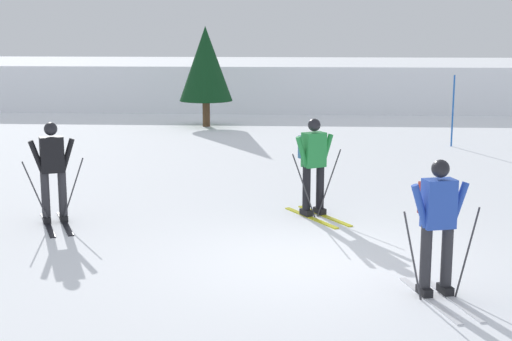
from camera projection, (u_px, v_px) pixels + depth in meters
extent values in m
plane|color=white|center=(314.00, 262.00, 10.68)|extent=(120.00, 120.00, 0.00)
cube|color=white|center=(307.00, 82.00, 31.97)|extent=(80.00, 8.37, 1.75)
cube|color=gold|center=(324.00, 216.00, 13.22)|extent=(0.92, 1.41, 0.02)
cube|color=gold|center=(311.00, 218.00, 13.09)|extent=(0.92, 1.41, 0.02)
cube|color=black|center=(320.00, 211.00, 13.34)|extent=(0.24, 0.28, 0.10)
cube|color=black|center=(306.00, 212.00, 13.21)|extent=(0.24, 0.28, 0.10)
cylinder|color=black|center=(320.00, 184.00, 13.25)|extent=(0.14, 0.14, 0.85)
cylinder|color=black|center=(307.00, 186.00, 13.12)|extent=(0.14, 0.14, 0.85)
cube|color=#23843D|center=(314.00, 150.00, 13.07)|extent=(0.45, 0.40, 0.60)
cylinder|color=#23843D|center=(327.00, 149.00, 13.17)|extent=(0.26, 0.21, 0.55)
cylinder|color=#23843D|center=(302.00, 152.00, 12.93)|extent=(0.26, 0.21, 0.55)
sphere|color=black|center=(314.00, 125.00, 12.98)|extent=(0.22, 0.22, 0.22)
cylinder|color=#38383D|center=(329.00, 183.00, 13.21)|extent=(0.42, 0.28, 1.16)
cylinder|color=#38383D|center=(304.00, 186.00, 12.97)|extent=(0.42, 0.28, 1.16)
cube|color=teal|center=(307.00, 147.00, 13.24)|extent=(0.33, 0.30, 0.40)
cube|color=black|center=(65.00, 224.00, 12.71)|extent=(0.74, 1.50, 0.02)
cube|color=black|center=(48.00, 225.00, 12.61)|extent=(0.74, 1.50, 0.02)
cube|color=black|center=(64.00, 218.00, 12.84)|extent=(0.22, 0.29, 0.10)
cube|color=black|center=(47.00, 219.00, 12.74)|extent=(0.22, 0.29, 0.10)
cylinder|color=#2D2D33|center=(62.00, 191.00, 12.75)|extent=(0.14, 0.14, 0.85)
cylinder|color=#2D2D33|center=(45.00, 192.00, 12.65)|extent=(0.14, 0.14, 0.85)
cube|color=black|center=(52.00, 155.00, 12.58)|extent=(0.44, 0.37, 0.60)
cylinder|color=black|center=(68.00, 155.00, 12.65)|extent=(0.27, 0.19, 0.55)
cylinder|color=black|center=(37.00, 156.00, 12.48)|extent=(0.27, 0.19, 0.55)
sphere|color=black|center=(51.00, 129.00, 12.50)|extent=(0.22, 0.22, 0.22)
cylinder|color=#38383D|center=(73.00, 191.00, 12.71)|extent=(0.39, 0.19, 1.11)
cylinder|color=#38383D|center=(36.00, 194.00, 12.50)|extent=(0.39, 0.19, 1.11)
cube|color=#B7B2A3|center=(51.00, 151.00, 12.77)|extent=(0.33, 0.28, 0.40)
cube|color=silver|center=(451.00, 298.00, 9.26)|extent=(0.53, 1.56, 0.02)
cube|color=silver|center=(429.00, 300.00, 9.20)|extent=(0.53, 1.56, 0.02)
cube|color=black|center=(445.00, 289.00, 9.39)|extent=(0.19, 0.28, 0.10)
cube|color=black|center=(424.00, 291.00, 9.33)|extent=(0.19, 0.28, 0.10)
cylinder|color=#2D2D33|center=(447.00, 252.00, 9.30)|extent=(0.14, 0.14, 0.85)
cylinder|color=#2D2D33|center=(426.00, 254.00, 9.24)|extent=(0.14, 0.14, 0.85)
cube|color=#284CB7|center=(439.00, 204.00, 9.15)|extent=(0.43, 0.34, 0.60)
cylinder|color=#284CB7|center=(459.00, 204.00, 9.19)|extent=(0.27, 0.16, 0.55)
cylinder|color=#284CB7|center=(420.00, 206.00, 9.08)|extent=(0.27, 0.16, 0.55)
sphere|color=black|center=(440.00, 169.00, 9.07)|extent=(0.22, 0.22, 0.22)
cylinder|color=#38383D|center=(467.00, 252.00, 9.25)|extent=(0.28, 0.10, 1.13)
cylinder|color=#38383D|center=(413.00, 256.00, 9.10)|extent=(0.28, 0.10, 1.13)
cube|color=maroon|center=(431.00, 198.00, 9.35)|extent=(0.32, 0.25, 0.40)
cylinder|color=#1E56AD|center=(453.00, 111.00, 20.59)|extent=(0.05, 0.05, 1.95)
cylinder|color=#513823|center=(206.00, 114.00, 24.74)|extent=(0.24, 0.24, 0.85)
cone|color=#0F3819|center=(206.00, 64.00, 24.43)|extent=(1.73, 1.73, 2.40)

